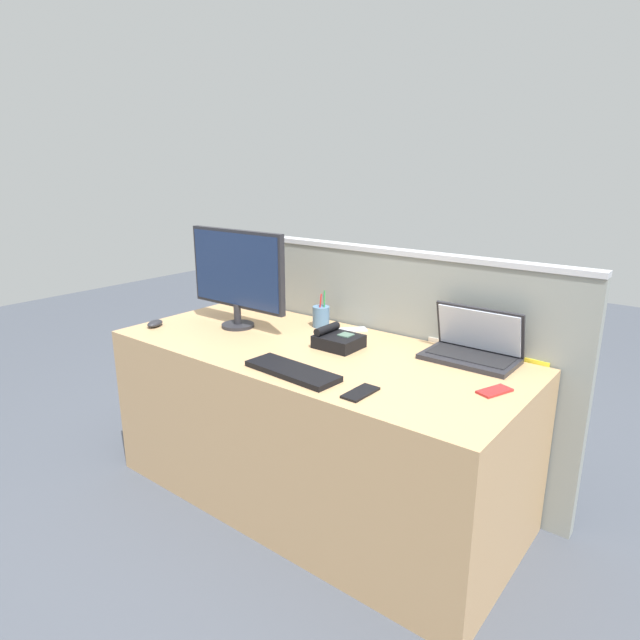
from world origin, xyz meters
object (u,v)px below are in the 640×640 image
(laptop, at_px, (473,346))
(cell_phone_black_slab, at_px, (360,393))
(cell_phone_red_case, at_px, (495,391))
(desk_phone, at_px, (338,340))
(pen_cup, at_px, (321,316))
(desktop_monitor, at_px, (237,272))
(computer_mouse_right_hand, at_px, (155,323))
(keyboard_main, at_px, (292,371))
(cell_phone_silver_slab, at_px, (351,330))

(laptop, relative_size, cell_phone_black_slab, 2.47)
(cell_phone_black_slab, bearing_deg, cell_phone_red_case, 40.99)
(desk_phone, relative_size, pen_cup, 1.00)
(desktop_monitor, height_order, computer_mouse_right_hand, desktop_monitor)
(desktop_monitor, distance_m, cell_phone_red_case, 1.34)
(desk_phone, xyz_separation_m, pen_cup, (-0.25, 0.20, 0.02))
(keyboard_main, xyz_separation_m, cell_phone_black_slab, (0.32, 0.00, -0.01))
(computer_mouse_right_hand, bearing_deg, cell_phone_black_slab, -23.99)
(cell_phone_red_case, bearing_deg, keyboard_main, -134.74)
(desktop_monitor, height_order, cell_phone_silver_slab, desktop_monitor)
(laptop, xyz_separation_m, computer_mouse_right_hand, (-1.44, -0.54, -0.04))
(keyboard_main, relative_size, pen_cup, 2.14)
(laptop, xyz_separation_m, desk_phone, (-0.53, -0.23, -0.02))
(laptop, bearing_deg, computer_mouse_right_hand, -159.52)
(desk_phone, relative_size, cell_phone_red_case, 1.44)
(cell_phone_black_slab, bearing_deg, cell_phone_silver_slab, 128.62)
(keyboard_main, bearing_deg, laptop, 54.53)
(keyboard_main, height_order, cell_phone_silver_slab, keyboard_main)
(cell_phone_silver_slab, relative_size, cell_phone_red_case, 1.16)
(desktop_monitor, distance_m, laptop, 1.16)
(keyboard_main, relative_size, cell_phone_black_slab, 2.63)
(laptop, height_order, computer_mouse_right_hand, laptop)
(laptop, distance_m, cell_phone_black_slab, 0.61)
(cell_phone_red_case, bearing_deg, computer_mouse_right_hand, -150.34)
(desktop_monitor, height_order, cell_phone_black_slab, desktop_monitor)
(desk_phone, bearing_deg, pen_cup, 141.19)
(laptop, height_order, cell_phone_black_slab, laptop)
(desktop_monitor, bearing_deg, keyboard_main, -26.72)
(desktop_monitor, xyz_separation_m, cell_phone_silver_slab, (0.48, 0.29, -0.27))
(keyboard_main, bearing_deg, desktop_monitor, 156.94)
(desk_phone, bearing_deg, laptop, 23.19)
(cell_phone_red_case, bearing_deg, laptop, 146.62)
(computer_mouse_right_hand, xyz_separation_m, pen_cup, (0.65, 0.51, 0.04))
(desk_phone, bearing_deg, computer_mouse_right_hand, -161.16)
(pen_cup, relative_size, cell_phone_silver_slab, 1.23)
(keyboard_main, bearing_deg, cell_phone_red_case, 28.16)
(laptop, xyz_separation_m, keyboard_main, (-0.48, -0.59, -0.04))
(computer_mouse_right_hand, distance_m, cell_phone_silver_slab, 0.98)
(cell_phone_silver_slab, bearing_deg, cell_phone_red_case, 21.47)
(desktop_monitor, height_order, pen_cup, desktop_monitor)
(laptop, bearing_deg, desk_phone, -156.81)
(computer_mouse_right_hand, bearing_deg, cell_phone_red_case, -12.82)
(laptop, height_order, cell_phone_silver_slab, laptop)
(computer_mouse_right_hand, xyz_separation_m, cell_phone_red_case, (1.64, 0.26, -0.01))
(cell_phone_silver_slab, height_order, cell_phone_red_case, same)
(keyboard_main, xyz_separation_m, cell_phone_silver_slab, (-0.15, 0.61, -0.01))
(cell_phone_red_case, bearing_deg, desktop_monitor, -159.44)
(desk_phone, bearing_deg, cell_phone_red_case, -4.07)
(pen_cup, height_order, cell_phone_black_slab, pen_cup)
(laptop, distance_m, cell_phone_red_case, 0.35)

